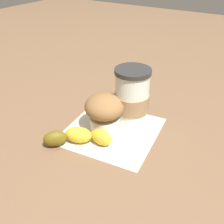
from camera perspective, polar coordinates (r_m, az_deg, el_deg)
The scene contains 5 objects.
ground_plane at distance 0.65m, azimuth -0.00°, elevation -4.12°, with size 3.00×3.00×0.00m, color brown.
paper_napkin at distance 0.65m, azimuth -0.00°, elevation -4.07°, with size 0.21×0.21×0.00m, color beige.
coffee_cup at distance 0.64m, azimuth 4.32°, elevation 3.05°, with size 0.09×0.09×0.15m.
muffin at distance 0.63m, azimuth -1.55°, elevation 0.39°, with size 0.10×0.10×0.09m.
banana at distance 0.60m, azimuth -7.32°, elevation -5.33°, with size 0.10×0.14×0.04m.
Camera 1 is at (0.44, 0.28, 0.38)m, focal length 42.00 mm.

